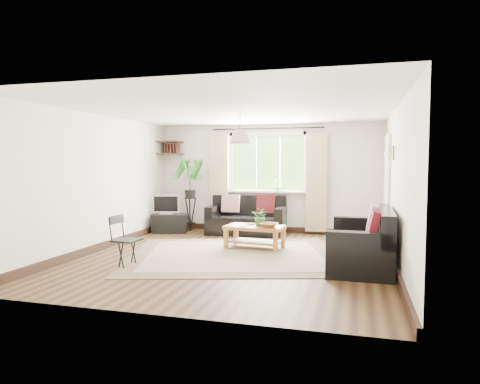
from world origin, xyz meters
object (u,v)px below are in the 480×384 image
(palm_stand, at_px, (190,195))
(sofa_right, at_px, (361,239))
(sofa_back, at_px, (246,216))
(tv_stand, at_px, (170,223))
(folding_chair, at_px, (127,241))
(coffee_table, at_px, (255,237))

(palm_stand, bearing_deg, sofa_right, -33.54)
(sofa_back, distance_m, palm_stand, 1.41)
(tv_stand, relative_size, palm_stand, 0.46)
(tv_stand, bearing_deg, palm_stand, 27.51)
(sofa_back, height_order, folding_chair, sofa_back)
(sofa_back, distance_m, sofa_right, 3.34)
(sofa_back, bearing_deg, folding_chair, -110.28)
(folding_chair, bearing_deg, sofa_right, -71.34)
(coffee_table, relative_size, palm_stand, 0.62)
(sofa_right, relative_size, tv_stand, 2.33)
(sofa_back, height_order, tv_stand, sofa_back)
(sofa_right, relative_size, coffee_table, 1.72)
(sofa_back, relative_size, palm_stand, 1.01)
(tv_stand, distance_m, palm_stand, 0.79)
(sofa_right, bearing_deg, folding_chair, -74.30)
(sofa_back, height_order, sofa_right, sofa_right)
(sofa_back, relative_size, sofa_right, 0.94)
(sofa_right, height_order, tv_stand, sofa_right)
(tv_stand, xyz_separation_m, folding_chair, (0.68, -3.01, 0.18))
(tv_stand, xyz_separation_m, palm_stand, (0.35, 0.34, 0.62))
(coffee_table, height_order, folding_chair, folding_chair)
(sofa_right, bearing_deg, palm_stand, -122.70)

